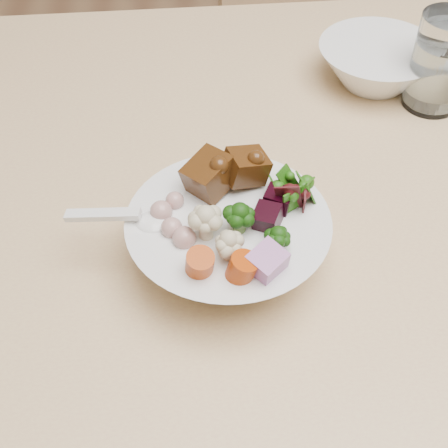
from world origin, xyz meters
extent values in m
cylinder|color=#DDBE82|center=(-0.79, 0.58, 0.36)|extent=(0.06, 0.06, 0.73)
cube|color=tan|center=(-0.17, 0.84, 0.42)|extent=(0.46, 0.46, 0.04)
cylinder|color=tan|center=(-0.30, 0.64, 0.20)|extent=(0.03, 0.03, 0.40)
cylinder|color=tan|center=(0.02, 0.71, 0.20)|extent=(0.03, 0.03, 0.40)
cylinder|color=tan|center=(-0.37, 0.97, 0.20)|extent=(0.03, 0.03, 0.40)
cylinder|color=tan|center=(-0.04, 1.04, 0.20)|extent=(0.03, 0.03, 0.40)
sphere|color=black|center=(-0.47, 0.09, 0.84)|extent=(0.03, 0.03, 0.03)
sphere|color=beige|center=(-0.50, 0.09, 0.84)|extent=(0.04, 0.04, 0.04)
cube|color=black|center=(-0.43, 0.12, 0.84)|extent=(0.04, 0.04, 0.02)
cube|color=#A0609D|center=(-0.45, 0.04, 0.84)|extent=(0.04, 0.05, 0.04)
cylinder|color=#BB4B04|center=(-0.51, 0.05, 0.84)|extent=(0.03, 0.03, 0.03)
sphere|color=tan|center=(-0.54, 0.10, 0.83)|extent=(0.02, 0.02, 0.02)
ellipsoid|color=white|center=(-0.55, 0.11, 0.83)|extent=(0.05, 0.04, 0.01)
cube|color=white|center=(-0.60, 0.12, 0.83)|extent=(0.08, 0.03, 0.02)
cylinder|color=white|center=(-0.17, 0.36, 0.83)|extent=(0.08, 0.08, 0.13)
cylinder|color=silver|center=(-0.17, 0.36, 0.82)|extent=(0.06, 0.06, 0.09)
camera|label=1|loc=(-0.53, -0.32, 1.28)|focal=50.00mm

